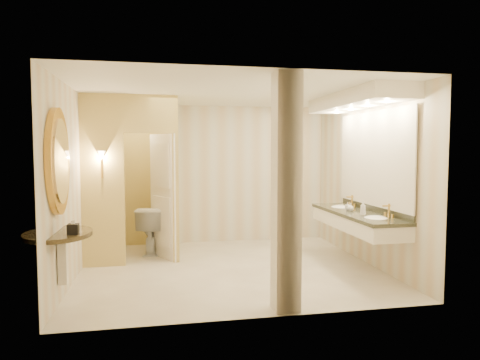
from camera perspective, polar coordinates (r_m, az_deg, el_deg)
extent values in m
plane|color=silver|center=(6.77, -1.37, -11.69)|extent=(4.50, 4.50, 0.00)
plane|color=white|center=(6.57, -1.41, 11.60)|extent=(4.50, 4.50, 0.00)
cube|color=beige|center=(8.51, -3.59, 0.76)|extent=(4.50, 0.02, 2.70)
cube|color=beige|center=(4.58, 2.72, -2.02)|extent=(4.50, 0.02, 2.70)
cube|color=beige|center=(6.55, -21.18, -0.47)|extent=(0.02, 4.00, 2.70)
cube|color=beige|center=(7.25, 16.44, 0.04)|extent=(0.02, 4.00, 2.70)
cube|color=#EBD87B|center=(7.70, -8.80, 0.38)|extent=(0.10, 1.50, 2.70)
cube|color=#EBD87B|center=(7.00, -17.83, -0.13)|extent=(0.65, 0.10, 2.70)
cube|color=#EBD87B|center=(6.95, -12.01, 8.62)|extent=(0.80, 0.10, 0.60)
cube|color=white|center=(7.32, -10.18, -2.18)|extent=(0.43, 0.72, 2.10)
cylinder|color=#BC923C|center=(6.92, -17.93, 1.49)|extent=(0.03, 0.03, 0.30)
cone|color=white|center=(6.91, -17.97, 3.14)|extent=(0.14, 0.14, 0.14)
cube|color=white|center=(6.91, 15.29, -5.30)|extent=(0.60, 2.18, 0.24)
cube|color=black|center=(6.89, 15.31, -4.31)|extent=(0.64, 2.22, 0.05)
cube|color=black|center=(7.01, 17.38, -3.64)|extent=(0.03, 2.18, 0.10)
ellipsoid|color=white|center=(6.38, 17.65, -5.21)|extent=(0.40, 0.44, 0.15)
cylinder|color=#BC923C|center=(6.46, 19.24, -3.97)|extent=(0.03, 0.03, 0.22)
ellipsoid|color=white|center=(7.43, 13.29, -3.84)|extent=(0.40, 0.44, 0.15)
cylinder|color=#BC923C|center=(7.49, 14.71, -2.80)|extent=(0.03, 0.03, 0.22)
cube|color=white|center=(6.95, 17.47, 2.74)|extent=(0.03, 2.18, 1.40)
cube|color=white|center=(6.87, 15.58, 10.21)|extent=(0.75, 2.38, 0.22)
cylinder|color=black|center=(5.46, -23.07, -6.65)|extent=(0.95, 0.95, 0.05)
cube|color=white|center=(5.52, -22.57, -9.72)|extent=(0.10, 0.10, 0.60)
cylinder|color=gold|center=(5.37, -23.11, 2.29)|extent=(0.07, 0.95, 0.95)
cylinder|color=white|center=(5.36, -22.69, 2.30)|extent=(0.02, 0.76, 0.76)
cube|color=white|center=(4.86, 6.18, -1.69)|extent=(0.29, 0.29, 2.70)
cube|color=black|center=(5.25, -21.36, -6.11)|extent=(0.12, 0.12, 0.12)
imported|color=white|center=(7.84, -11.47, -6.47)|extent=(0.63, 0.90, 0.83)
imported|color=beige|center=(7.01, 14.14, -3.41)|extent=(0.07, 0.07, 0.13)
imported|color=silver|center=(6.94, 14.52, -3.51)|extent=(0.12, 0.12, 0.13)
imported|color=#C6B28C|center=(6.54, 16.08, -3.62)|extent=(0.11, 0.11, 0.21)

